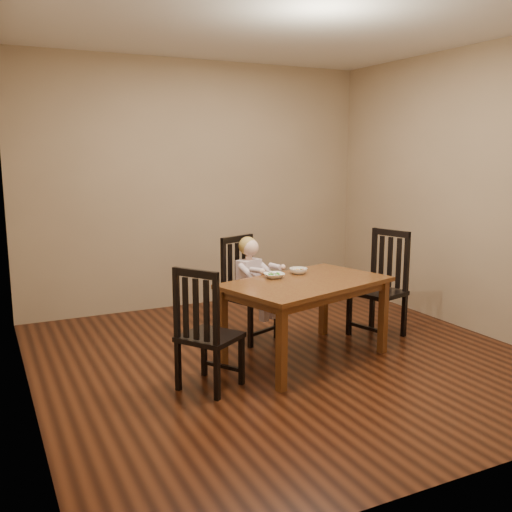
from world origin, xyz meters
name	(u,v)px	position (x,y,z in m)	size (l,w,h in m)	color
room	(286,198)	(0.00, 0.00, 1.35)	(4.01, 4.01, 2.71)	#47200F
dining_table	(306,290)	(0.14, -0.09, 0.59)	(1.51, 1.14, 0.67)	#552313
chair_child	(247,290)	(-0.06, 0.63, 0.46)	(0.52, 0.51, 0.95)	black
chair_left	(206,332)	(-0.83, -0.32, 0.44)	(0.53, 0.54, 0.92)	black
chair_right	(381,286)	(1.12, 0.15, 0.48)	(0.51, 0.52, 1.00)	black
toddler	(250,277)	(-0.04, 0.58, 0.58)	(0.29, 0.36, 0.50)	silver
bowl_peas	(274,276)	(-0.04, 0.12, 0.69)	(0.17, 0.17, 0.04)	white
bowl_veg	(298,271)	(0.23, 0.18, 0.70)	(0.16, 0.16, 0.05)	white
fork	(272,274)	(-0.08, 0.09, 0.72)	(0.12, 0.08, 0.05)	silver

